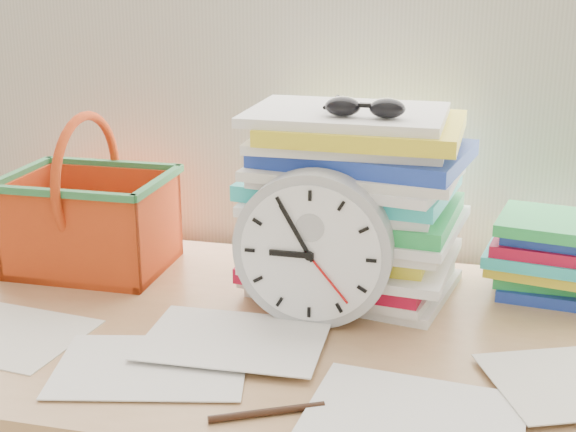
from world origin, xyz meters
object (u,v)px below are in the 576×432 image
(desk, at_px, (304,370))
(paper_stack, at_px, (353,202))
(clock, at_px, (313,249))
(basket, at_px, (89,194))
(book_stack, at_px, (557,256))

(desk, height_order, paper_stack, paper_stack)
(clock, distance_m, basket, 0.48)
(paper_stack, height_order, basket, paper_stack)
(desk, relative_size, basket, 4.84)
(book_stack, relative_size, basket, 0.84)
(clock, height_order, book_stack, clock)
(basket, bearing_deg, desk, -20.76)
(desk, height_order, basket, basket)
(basket, bearing_deg, book_stack, 4.57)
(desk, relative_size, clock, 5.58)
(paper_stack, distance_m, basket, 0.49)
(book_stack, xyz_separation_m, basket, (-0.84, -0.07, 0.07))
(desk, bearing_deg, clock, 71.91)
(book_stack, bearing_deg, paper_stack, -170.44)
(desk, distance_m, clock, 0.20)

